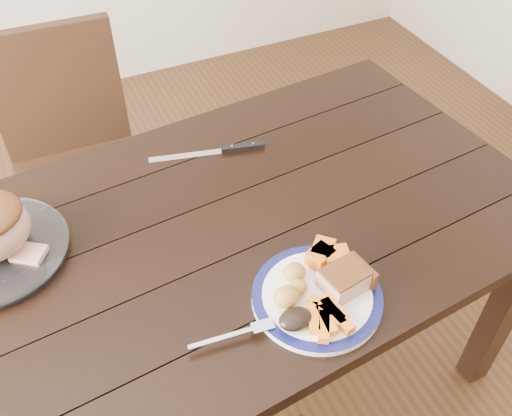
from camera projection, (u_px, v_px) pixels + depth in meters
name	position (u px, v px, depth m)	size (l,w,h in m)	color
ground	(232.00, 383.00, 1.90)	(4.00, 4.00, 0.00)	#472B16
dining_table	(224.00, 253.00, 1.44)	(1.68, 1.04, 0.75)	black
chair_far	(75.00, 153.00, 1.93)	(0.44, 0.45, 0.93)	black
dinner_plate	(317.00, 297.00, 1.21)	(0.28, 0.28, 0.02)	white
plate_rim	(317.00, 295.00, 1.21)	(0.28, 0.28, 0.02)	#0E0F48
pork_slice	(345.00, 279.00, 1.20)	(0.10, 0.08, 0.04)	tan
roasted_potatoes	(291.00, 286.00, 1.19)	(0.10, 0.10, 0.05)	gold
carrot_batons	(328.00, 316.00, 1.15)	(0.09, 0.11, 0.02)	orange
pumpkin_wedges	(326.00, 255.00, 1.26)	(0.10, 0.09, 0.04)	orange
dark_mushroom	(295.00, 319.00, 1.14)	(0.07, 0.05, 0.03)	black
fork	(238.00, 334.00, 1.13)	(0.18, 0.04, 0.00)	silver
cut_slice	(29.00, 254.00, 1.28)	(0.07, 0.06, 0.02)	tan
carving_knife	(229.00, 149.00, 1.58)	(0.32, 0.09, 0.01)	silver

